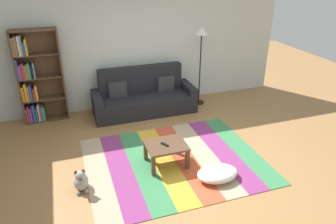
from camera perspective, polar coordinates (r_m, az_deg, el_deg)
The scene contains 10 objects.
ground_plane at distance 5.68m, azimuth 2.06°, elevation -8.02°, with size 14.00×14.00×0.00m, color #9E7042.
back_wall at distance 7.38m, azimuth -4.90°, elevation 11.49°, with size 6.80×0.10×2.70m, color silver.
rug at distance 5.57m, azimuth 1.12°, elevation -8.67°, with size 2.97×2.41×0.01m.
couch at distance 7.20m, azimuth -4.38°, elevation 2.59°, with size 2.26×0.80×1.00m.
bookshelf at distance 7.10m, azimuth -22.71°, elevation 5.39°, with size 0.90×0.28×1.94m.
coffee_table at distance 5.32m, azimuth -0.36°, elevation -6.44°, with size 0.66×0.56×0.38m.
pouf at distance 5.16m, azimuth 8.85°, elevation -10.81°, with size 0.67×0.47×0.19m, color white.
dog at distance 5.04m, azimuth -15.34°, elevation -11.75°, with size 0.22×0.35×0.40m.
standing_lamp at distance 7.30m, azimuth 5.97°, elevation 12.49°, with size 0.32×0.32×1.80m.
tv_remote at distance 5.26m, azimuth -0.59°, elevation -5.82°, with size 0.04×0.15×0.02m, color black.
Camera 1 is at (-1.71, -4.40, 3.14)m, focal length 34.08 mm.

